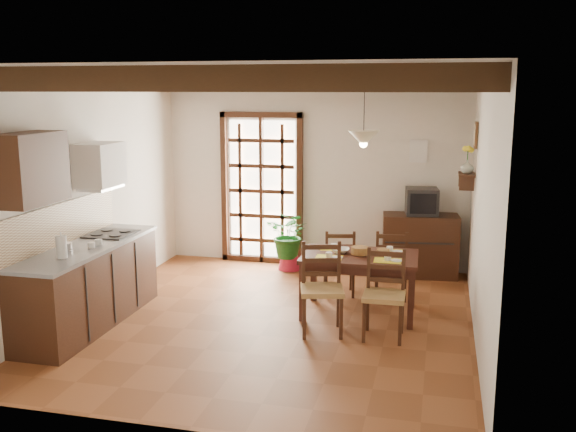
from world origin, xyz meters
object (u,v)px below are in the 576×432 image
(kitchen_counter, at_px, (89,284))
(chair_near_right, at_px, (384,311))
(pendant_lamp, at_px, (364,137))
(chair_far_left, at_px, (339,274))
(sideboard, at_px, (420,245))
(chair_far_right, at_px, (391,276))
(chair_near_left, at_px, (322,305))
(potted_plant, at_px, (290,232))
(dining_table, at_px, (360,262))
(crt_tv, at_px, (422,201))

(kitchen_counter, bearing_deg, chair_near_right, 6.65)
(chair_near_right, bearing_deg, pendant_lamp, 113.94)
(chair_far_left, bearing_deg, sideboard, -144.78)
(chair_far_right, xyz_separation_m, pendant_lamp, (-0.32, -0.59, 1.80))
(chair_near_left, xyz_separation_m, potted_plant, (-0.91, 2.33, 0.26))
(sideboard, bearing_deg, chair_near_left, -117.48)
(dining_table, bearing_deg, kitchen_counter, -161.56)
(kitchen_counter, xyz_separation_m, potted_plant, (1.67, 2.70, 0.10))
(chair_far_right, height_order, pendant_lamp, pendant_lamp)
(chair_near_right, relative_size, crt_tv, 1.96)
(crt_tv, bearing_deg, chair_far_left, -139.29)
(chair_near_right, relative_size, chair_far_right, 1.06)
(kitchen_counter, distance_m, crt_tv, 4.56)
(dining_table, bearing_deg, sideboard, 69.00)
(dining_table, relative_size, chair_near_right, 1.43)
(crt_tv, height_order, potted_plant, potted_plant)
(kitchen_counter, relative_size, crt_tv, 4.67)
(kitchen_counter, bearing_deg, dining_table, 19.87)
(sideboard, bearing_deg, potted_plant, 177.53)
(kitchen_counter, height_order, chair_far_left, kitchen_counter)
(sideboard, distance_m, potted_plant, 1.87)
(dining_table, relative_size, potted_plant, 0.75)
(chair_near_right, xyz_separation_m, chair_far_left, (-0.70, 1.34, -0.02))
(chair_near_right, distance_m, crt_tv, 2.58)
(dining_table, relative_size, sideboard, 1.30)
(dining_table, xyz_separation_m, potted_plant, (-1.23, 1.65, -0.06))
(crt_tv, bearing_deg, chair_near_left, -118.78)
(dining_table, relative_size, pendant_lamp, 1.60)
(dining_table, relative_size, chair_near_left, 1.37)
(chair_near_left, bearing_deg, chair_far_left, 77.38)
(chair_near_left, xyz_separation_m, chair_far_right, (0.63, 1.37, -0.03))
(chair_near_left, bearing_deg, kitchen_counter, 174.21)
(dining_table, relative_size, chair_far_right, 1.51)
(chair_far_right, relative_size, crt_tv, 1.85)
(chair_near_right, height_order, crt_tv, crt_tv)
(chair_far_right, bearing_deg, chair_near_right, 87.23)
(potted_plant, bearing_deg, dining_table, -53.25)
(pendant_lamp, bearing_deg, chair_far_right, 61.71)
(kitchen_counter, relative_size, dining_table, 1.67)
(chair_far_right, distance_m, potted_plant, 1.84)
(potted_plant, height_order, pendant_lamp, pendant_lamp)
(dining_table, xyz_separation_m, chair_near_left, (-0.32, -0.69, -0.32))
(chair_near_right, bearing_deg, sideboard, 82.95)
(crt_tv, relative_size, potted_plant, 0.27)
(chair_far_right, xyz_separation_m, sideboard, (0.32, 1.09, 0.16))
(sideboard, bearing_deg, chair_near_right, -102.97)
(chair_far_left, bearing_deg, crt_tv, -144.94)
(chair_near_left, xyz_separation_m, sideboard, (0.95, 2.46, 0.13))
(kitchen_counter, distance_m, chair_far_left, 3.09)
(sideboard, relative_size, potted_plant, 0.58)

